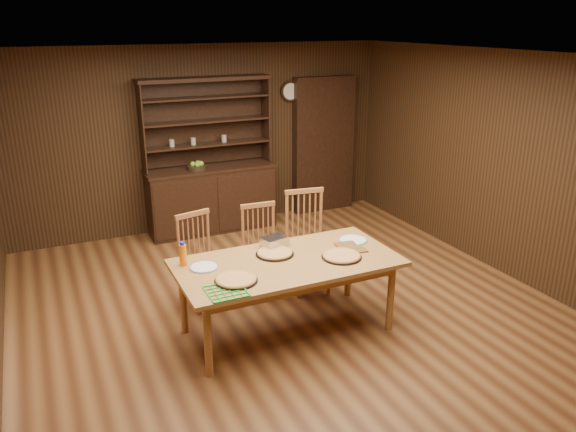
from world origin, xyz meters
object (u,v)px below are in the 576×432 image
chair_right (307,237)px  juice_bottle (183,254)px  dining_table (287,268)px  chair_center (261,246)px  chair_left (199,257)px  china_hutch (211,190)px

chair_right → juice_bottle: 1.62m
dining_table → chair_center: size_ratio=2.09×
juice_bottle → chair_left: bearing=62.5°
chair_center → juice_bottle: bearing=-146.3°
china_hutch → dining_table: china_hutch is taller
chair_center → chair_right: (0.50, -0.13, 0.07)m
chair_left → juice_bottle: size_ratio=4.33×
china_hutch → dining_table: bearing=-93.7°
dining_table → juice_bottle: 0.99m
china_hutch → dining_table: (-0.19, -3.03, 0.08)m
chair_left → chair_center: 0.71m
china_hutch → chair_right: bearing=-79.6°
chair_left → dining_table: bearing=-70.1°
chair_left → chair_right: chair_right is taller
chair_right → china_hutch: bearing=108.8°
juice_bottle → chair_right: bearing=17.2°
dining_table → chair_left: chair_left is taller
chair_right → chair_left: bearing=-178.0°
dining_table → juice_bottle: (-0.92, 0.32, 0.18)m
dining_table → chair_left: size_ratio=2.08×
chair_left → chair_center: chair_left is taller
china_hutch → chair_left: size_ratio=2.14×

